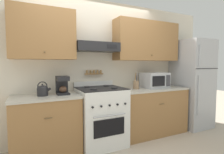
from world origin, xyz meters
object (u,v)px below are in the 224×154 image
object	(u,v)px
stove_range	(101,116)
microwave	(154,80)
coffee_maker	(62,85)
utensil_crock	(136,85)
refrigerator	(191,84)
tea_kettle	(43,90)

from	to	relation	value
stove_range	microwave	distance (m)	1.32
stove_range	coffee_maker	size ratio (longest dim) A/B	3.72
stove_range	utensil_crock	world-z (taller)	utensil_crock
refrigerator	coffee_maker	size ratio (longest dim) A/B	6.64
tea_kettle	utensil_crock	xyz separation A→B (m)	(1.65, 0.00, 0.00)
tea_kettle	microwave	distance (m)	2.10
stove_range	refrigerator	size ratio (longest dim) A/B	0.56
refrigerator	coffee_maker	xyz separation A→B (m)	(-2.78, 0.09, 0.10)
coffee_maker	microwave	distance (m)	1.81
microwave	utensil_crock	world-z (taller)	utensil_crock
tea_kettle	coffee_maker	xyz separation A→B (m)	(0.29, 0.03, 0.06)
stove_range	coffee_maker	bearing A→B (deg)	173.00
stove_range	refrigerator	world-z (taller)	refrigerator
coffee_maker	microwave	world-z (taller)	microwave
utensil_crock	coffee_maker	bearing A→B (deg)	178.76
microwave	utensil_crock	size ratio (longest dim) A/B	1.57
coffee_maker	stove_range	bearing A→B (deg)	-7.00
stove_range	refrigerator	bearing A→B (deg)	-0.40
stove_range	utensil_crock	size ratio (longest dim) A/B	3.38
microwave	utensil_crock	distance (m)	0.45
utensil_crock	refrigerator	bearing A→B (deg)	-2.47
tea_kettle	coffee_maker	bearing A→B (deg)	5.80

